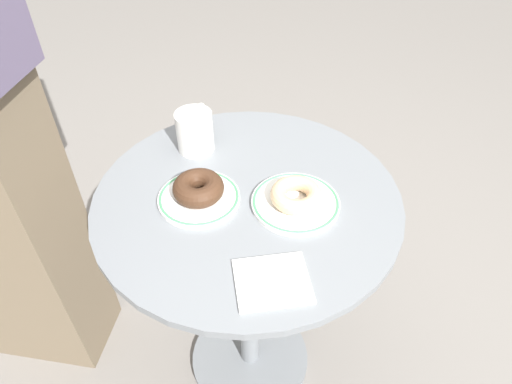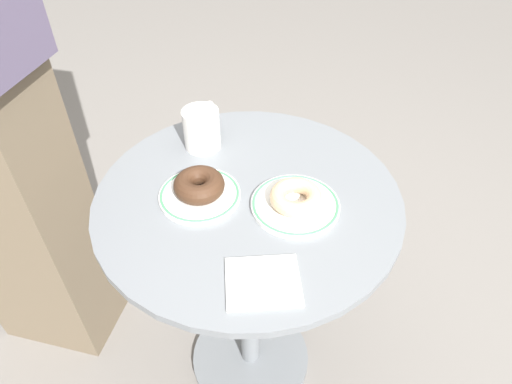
{
  "view_description": "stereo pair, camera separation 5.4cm",
  "coord_description": "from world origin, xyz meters",
  "px_view_note": "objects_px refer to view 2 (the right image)",
  "views": [
    {
      "loc": [
        0.02,
        -0.71,
        1.38
      ],
      "look_at": [
        0.02,
        -0.02,
        0.75
      ],
      "focal_mm": 31.8,
      "sensor_mm": 36.0,
      "label": 1
    },
    {
      "loc": [
        0.07,
        -0.71,
        1.38
      ],
      "look_at": [
        0.02,
        -0.02,
        0.75
      ],
      "focal_mm": 31.8,
      "sensor_mm": 36.0,
      "label": 2
    }
  ],
  "objects_px": {
    "paper_napkin": "(263,282)",
    "plate_left": "(200,195)",
    "cafe_table": "(249,264)",
    "coffee_mug": "(202,128)",
    "donut_chocolate": "(199,185)",
    "donut_glazed": "(296,197)",
    "plate_right": "(295,205)"
  },
  "relations": [
    {
      "from": "paper_napkin",
      "to": "plate_left",
      "type": "bearing_deg",
      "value": 125.18
    },
    {
      "from": "cafe_table",
      "to": "plate_left",
      "type": "relative_size",
      "value": 4.14
    },
    {
      "from": "cafe_table",
      "to": "coffee_mug",
      "type": "height_order",
      "value": "coffee_mug"
    },
    {
      "from": "plate_left",
      "to": "paper_napkin",
      "type": "relative_size",
      "value": 1.32
    },
    {
      "from": "donut_chocolate",
      "to": "donut_glazed",
      "type": "height_order",
      "value": "donut_chocolate"
    },
    {
      "from": "coffee_mug",
      "to": "donut_glazed",
      "type": "bearing_deg",
      "value": -41.51
    },
    {
      "from": "plate_left",
      "to": "donut_glazed",
      "type": "relative_size",
      "value": 1.61
    },
    {
      "from": "plate_left",
      "to": "donut_chocolate",
      "type": "relative_size",
      "value": 1.61
    },
    {
      "from": "plate_right",
      "to": "donut_chocolate",
      "type": "height_order",
      "value": "donut_chocolate"
    },
    {
      "from": "donut_glazed",
      "to": "coffee_mug",
      "type": "relative_size",
      "value": 0.83
    },
    {
      "from": "plate_left",
      "to": "paper_napkin",
      "type": "bearing_deg",
      "value": -54.82
    },
    {
      "from": "cafe_table",
      "to": "donut_chocolate",
      "type": "bearing_deg",
      "value": -172.11
    },
    {
      "from": "paper_napkin",
      "to": "cafe_table",
      "type": "bearing_deg",
      "value": 101.86
    },
    {
      "from": "donut_chocolate",
      "to": "paper_napkin",
      "type": "height_order",
      "value": "donut_chocolate"
    },
    {
      "from": "paper_napkin",
      "to": "coffee_mug",
      "type": "height_order",
      "value": "coffee_mug"
    },
    {
      "from": "plate_left",
      "to": "donut_chocolate",
      "type": "distance_m",
      "value": 0.03
    },
    {
      "from": "donut_chocolate",
      "to": "donut_glazed",
      "type": "bearing_deg",
      "value": -4.42
    },
    {
      "from": "plate_right",
      "to": "cafe_table",
      "type": "bearing_deg",
      "value": 163.74
    },
    {
      "from": "plate_left",
      "to": "coffee_mug",
      "type": "xyz_separation_m",
      "value": [
        -0.02,
        0.18,
        0.04
      ]
    },
    {
      "from": "cafe_table",
      "to": "paper_napkin",
      "type": "distance_m",
      "value": 0.33
    },
    {
      "from": "donut_chocolate",
      "to": "paper_napkin",
      "type": "relative_size",
      "value": 0.82
    },
    {
      "from": "plate_left",
      "to": "donut_glazed",
      "type": "xyz_separation_m",
      "value": [
        0.2,
        -0.01,
        0.02
      ]
    },
    {
      "from": "plate_left",
      "to": "paper_napkin",
      "type": "xyz_separation_m",
      "value": [
        0.15,
        -0.21,
        -0.0
      ]
    },
    {
      "from": "plate_left",
      "to": "plate_right",
      "type": "bearing_deg",
      "value": -3.97
    },
    {
      "from": "plate_left",
      "to": "donut_glazed",
      "type": "height_order",
      "value": "donut_glazed"
    },
    {
      "from": "plate_left",
      "to": "donut_chocolate",
      "type": "xyz_separation_m",
      "value": [
        0.0,
        0.0,
        0.03
      ]
    },
    {
      "from": "donut_chocolate",
      "to": "donut_glazed",
      "type": "distance_m",
      "value": 0.2
    },
    {
      "from": "cafe_table",
      "to": "paper_napkin",
      "type": "bearing_deg",
      "value": -78.14
    },
    {
      "from": "plate_left",
      "to": "coffee_mug",
      "type": "height_order",
      "value": "coffee_mug"
    },
    {
      "from": "cafe_table",
      "to": "plate_left",
      "type": "height_order",
      "value": "plate_left"
    },
    {
      "from": "plate_right",
      "to": "paper_napkin",
      "type": "relative_size",
      "value": 1.4
    },
    {
      "from": "plate_right",
      "to": "donut_chocolate",
      "type": "xyz_separation_m",
      "value": [
        -0.2,
        0.02,
        0.03
      ]
    }
  ]
}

